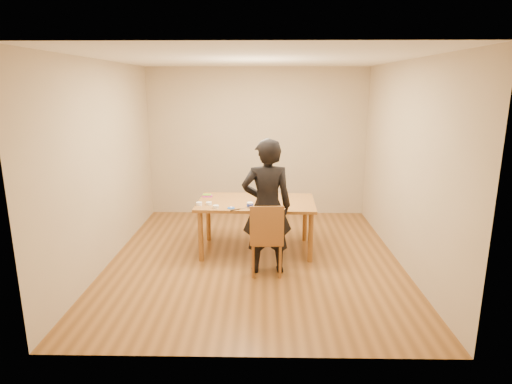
{
  "coord_description": "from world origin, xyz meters",
  "views": [
    {
      "loc": [
        0.12,
        -5.61,
        2.37
      ],
      "look_at": [
        0.01,
        0.28,
        0.9
      ],
      "focal_mm": 30.0,
      "sensor_mm": 36.0,
      "label": 1
    }
  ],
  "objects_px": {
    "cake_plate": "(266,201)",
    "cake": "(266,198)",
    "person": "(267,207)",
    "dining_chair": "(267,240)",
    "dining_table": "(256,203)"
  },
  "relations": [
    {
      "from": "cake_plate",
      "to": "person",
      "type": "height_order",
      "value": "person"
    },
    {
      "from": "person",
      "to": "dining_chair",
      "type": "bearing_deg",
      "value": 84.82
    },
    {
      "from": "cake_plate",
      "to": "cake",
      "type": "relative_size",
      "value": 1.38
    },
    {
      "from": "dining_table",
      "to": "person",
      "type": "relative_size",
      "value": 0.96
    },
    {
      "from": "cake_plate",
      "to": "person",
      "type": "xyz_separation_m",
      "value": [
        0.0,
        -0.72,
        0.11
      ]
    },
    {
      "from": "dining_table",
      "to": "dining_chair",
      "type": "bearing_deg",
      "value": -77.14
    },
    {
      "from": "cake_plate",
      "to": "person",
      "type": "distance_m",
      "value": 0.73
    },
    {
      "from": "person",
      "to": "cake_plate",
      "type": "bearing_deg",
      "value": -95.16
    },
    {
      "from": "dining_table",
      "to": "cake",
      "type": "bearing_deg",
      "value": -2.34
    },
    {
      "from": "dining_chair",
      "to": "cake_plate",
      "type": "distance_m",
      "value": 0.83
    },
    {
      "from": "cake_plate",
      "to": "cake",
      "type": "bearing_deg",
      "value": 180.0
    },
    {
      "from": "dining_chair",
      "to": "cake_plate",
      "type": "height_order",
      "value": "cake_plate"
    },
    {
      "from": "dining_chair",
      "to": "person",
      "type": "relative_size",
      "value": 0.23
    },
    {
      "from": "cake",
      "to": "person",
      "type": "relative_size",
      "value": 0.12
    },
    {
      "from": "cake_plate",
      "to": "cake",
      "type": "xyz_separation_m",
      "value": [
        -0.0,
        0.0,
        0.05
      ]
    }
  ]
}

